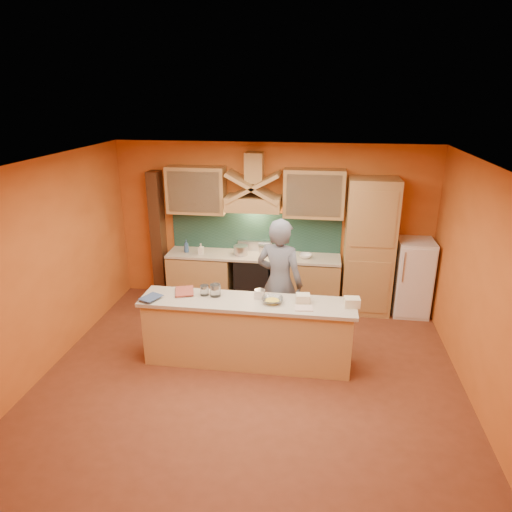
# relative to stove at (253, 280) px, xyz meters

# --- Properties ---
(floor) EXTENTS (5.50, 5.00, 0.01)m
(floor) POSITION_rel_stove_xyz_m (0.30, -2.20, -0.45)
(floor) COLOR brown
(floor) RESTS_ON ground
(ceiling) EXTENTS (5.50, 5.00, 0.01)m
(ceiling) POSITION_rel_stove_xyz_m (0.30, -2.20, 2.35)
(ceiling) COLOR white
(ceiling) RESTS_ON wall_back
(wall_back) EXTENTS (5.50, 0.02, 2.80)m
(wall_back) POSITION_rel_stove_xyz_m (0.30, 0.30, 0.95)
(wall_back) COLOR orange
(wall_back) RESTS_ON floor
(wall_front) EXTENTS (5.50, 0.02, 2.80)m
(wall_front) POSITION_rel_stove_xyz_m (0.30, -4.70, 0.95)
(wall_front) COLOR orange
(wall_front) RESTS_ON floor
(wall_left) EXTENTS (0.02, 5.00, 2.80)m
(wall_left) POSITION_rel_stove_xyz_m (-2.45, -2.20, 0.95)
(wall_left) COLOR orange
(wall_left) RESTS_ON floor
(wall_right) EXTENTS (0.02, 5.00, 2.80)m
(wall_right) POSITION_rel_stove_xyz_m (3.05, -2.20, 0.95)
(wall_right) COLOR orange
(wall_right) RESTS_ON floor
(base_cabinet_left) EXTENTS (1.10, 0.60, 0.86)m
(base_cabinet_left) POSITION_rel_stove_xyz_m (-0.95, 0.00, -0.02)
(base_cabinet_left) COLOR tan
(base_cabinet_left) RESTS_ON floor
(base_cabinet_right) EXTENTS (1.10, 0.60, 0.86)m
(base_cabinet_right) POSITION_rel_stove_xyz_m (0.95, 0.00, -0.02)
(base_cabinet_right) COLOR tan
(base_cabinet_right) RESTS_ON floor
(counter_top) EXTENTS (3.00, 0.62, 0.04)m
(counter_top) POSITION_rel_stove_xyz_m (-0.00, 0.00, 0.45)
(counter_top) COLOR beige
(counter_top) RESTS_ON base_cabinet_left
(stove) EXTENTS (0.60, 0.58, 0.90)m
(stove) POSITION_rel_stove_xyz_m (0.00, 0.00, 0.00)
(stove) COLOR black
(stove) RESTS_ON floor
(backsplash) EXTENTS (3.00, 0.03, 0.70)m
(backsplash) POSITION_rel_stove_xyz_m (-0.00, 0.28, 0.80)
(backsplash) COLOR #1B3C35
(backsplash) RESTS_ON wall_back
(range_hood) EXTENTS (0.92, 0.50, 0.24)m
(range_hood) POSITION_rel_stove_xyz_m (0.00, 0.05, 1.37)
(range_hood) COLOR tan
(range_hood) RESTS_ON wall_back
(hood_chimney) EXTENTS (0.30, 0.30, 0.50)m
(hood_chimney) POSITION_rel_stove_xyz_m (0.00, 0.15, 1.95)
(hood_chimney) COLOR tan
(hood_chimney) RESTS_ON wall_back
(upper_cabinet_left) EXTENTS (1.00, 0.35, 0.80)m
(upper_cabinet_left) POSITION_rel_stove_xyz_m (-1.00, 0.12, 1.55)
(upper_cabinet_left) COLOR tan
(upper_cabinet_left) RESTS_ON wall_back
(upper_cabinet_right) EXTENTS (1.00, 0.35, 0.80)m
(upper_cabinet_right) POSITION_rel_stove_xyz_m (1.00, 0.12, 1.55)
(upper_cabinet_right) COLOR tan
(upper_cabinet_right) RESTS_ON wall_back
(pantry_column) EXTENTS (0.80, 0.60, 2.30)m
(pantry_column) POSITION_rel_stove_xyz_m (1.95, 0.00, 0.70)
(pantry_column) COLOR tan
(pantry_column) RESTS_ON floor
(fridge) EXTENTS (0.58, 0.60, 1.30)m
(fridge) POSITION_rel_stove_xyz_m (2.70, 0.00, 0.20)
(fridge) COLOR white
(fridge) RESTS_ON floor
(trim_column_left) EXTENTS (0.20, 0.30, 2.30)m
(trim_column_left) POSITION_rel_stove_xyz_m (-1.75, 0.15, 0.70)
(trim_column_left) COLOR #472816
(trim_column_left) RESTS_ON floor
(island_body) EXTENTS (2.80, 0.55, 0.88)m
(island_body) POSITION_rel_stove_xyz_m (0.20, -1.90, -0.01)
(island_body) COLOR tan
(island_body) RESTS_ON floor
(island_top) EXTENTS (2.90, 0.62, 0.05)m
(island_top) POSITION_rel_stove_xyz_m (0.20, -1.90, 0.47)
(island_top) COLOR beige
(island_top) RESTS_ON island_body
(person) EXTENTS (0.81, 0.65, 1.94)m
(person) POSITION_rel_stove_xyz_m (0.58, -1.30, 0.52)
(person) COLOR slate
(person) RESTS_ON floor
(pot_large) EXTENTS (0.30, 0.30, 0.16)m
(pot_large) POSITION_rel_stove_xyz_m (-0.21, -0.03, 0.53)
(pot_large) COLOR #ADACB3
(pot_large) RESTS_ON stove
(pot_small) EXTENTS (0.23, 0.23, 0.14)m
(pot_small) POSITION_rel_stove_xyz_m (0.18, 0.14, 0.52)
(pot_small) COLOR silver
(pot_small) RESTS_ON stove
(soap_bottle_a) EXTENTS (0.09, 0.09, 0.19)m
(soap_bottle_a) POSITION_rel_stove_xyz_m (-0.90, -0.09, 0.56)
(soap_bottle_a) COLOR white
(soap_bottle_a) RESTS_ON counter_top
(soap_bottle_b) EXTENTS (0.12, 0.12, 0.23)m
(soap_bottle_b) POSITION_rel_stove_xyz_m (-1.18, -0.04, 0.58)
(soap_bottle_b) COLOR #32558A
(soap_bottle_b) RESTS_ON counter_top
(bowl_back) EXTENTS (0.23, 0.23, 0.07)m
(bowl_back) POSITION_rel_stove_xyz_m (0.90, -0.04, 0.50)
(bowl_back) COLOR white
(bowl_back) RESTS_ON counter_top
(dish_rack) EXTENTS (0.31, 0.25, 0.11)m
(dish_rack) POSITION_rel_stove_xyz_m (0.45, -0.08, 0.52)
(dish_rack) COLOR silver
(dish_rack) RESTS_ON counter_top
(book_lower) EXTENTS (0.34, 0.39, 0.03)m
(book_lower) POSITION_rel_stove_xyz_m (-0.82, -1.80, 0.51)
(book_lower) COLOR #A04639
(book_lower) RESTS_ON island_top
(book_upper) EXTENTS (0.30, 0.34, 0.02)m
(book_upper) POSITION_rel_stove_xyz_m (-1.18, -2.01, 0.53)
(book_upper) COLOR #3A5181
(book_upper) RESTS_ON island_top
(jar_large) EXTENTS (0.18, 0.18, 0.17)m
(jar_large) POSITION_rel_stove_xyz_m (-0.25, -1.81, 0.58)
(jar_large) COLOR silver
(jar_large) RESTS_ON island_top
(jar_small) EXTENTS (0.15, 0.15, 0.14)m
(jar_small) POSITION_rel_stove_xyz_m (-0.41, -1.80, 0.57)
(jar_small) COLOR silver
(jar_small) RESTS_ON island_top
(kitchen_scale) EXTENTS (0.13, 0.13, 0.11)m
(kitchen_scale) POSITION_rel_stove_xyz_m (0.35, -1.79, 0.55)
(kitchen_scale) COLOR silver
(kitchen_scale) RESTS_ON island_top
(mixing_bowl) EXTENTS (0.31, 0.31, 0.07)m
(mixing_bowl) POSITION_rel_stove_xyz_m (0.54, -1.91, 0.53)
(mixing_bowl) COLOR white
(mixing_bowl) RESTS_ON island_top
(cloth) EXTENTS (0.25, 0.20, 0.02)m
(cloth) POSITION_rel_stove_xyz_m (0.96, -2.03, 0.50)
(cloth) COLOR beige
(cloth) RESTS_ON island_top
(grocery_bag_a) EXTENTS (0.19, 0.16, 0.12)m
(grocery_bag_a) POSITION_rel_stove_xyz_m (0.94, -1.85, 0.55)
(grocery_bag_a) COLOR #EDE5C3
(grocery_bag_a) RESTS_ON island_top
(grocery_bag_b) EXTENTS (0.21, 0.17, 0.12)m
(grocery_bag_b) POSITION_rel_stove_xyz_m (1.58, -1.88, 0.56)
(grocery_bag_b) COLOR beige
(grocery_bag_b) RESTS_ON island_top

